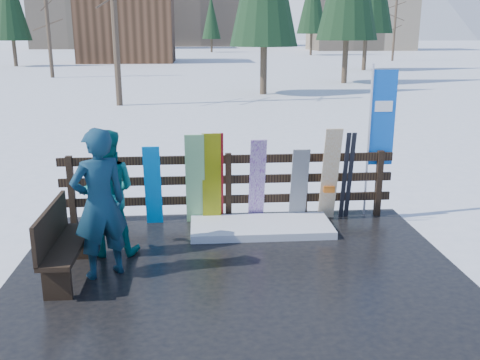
{
  "coord_description": "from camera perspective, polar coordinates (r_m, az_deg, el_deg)",
  "views": [
    {
      "loc": [
        -0.49,
        -6.45,
        3.17
      ],
      "look_at": [
        0.1,
        1.0,
        1.1
      ],
      "focal_mm": 40.0,
      "sensor_mm": 36.0,
      "label": 1
    }
  ],
  "objects": [
    {
      "name": "person_back",
      "position": [
        7.77,
        -14.1,
        -1.32
      ],
      "size": [
        0.89,
        0.7,
        1.81
      ],
      "primitive_type": "imported",
      "rotation": [
        0.0,
        0.0,
        3.13
      ],
      "color": "#0F6C6A",
      "rests_on": "deck"
    },
    {
      "name": "ski_pair_a",
      "position": [
        8.81,
        -2.33,
        0.22
      ],
      "size": [
        0.16,
        0.27,
        1.54
      ],
      "color": "maroon",
      "rests_on": "deck"
    },
    {
      "name": "ski_pair_b",
      "position": [
        9.15,
        11.38,
        0.43
      ],
      "size": [
        0.17,
        0.28,
        1.52
      ],
      "color": "black",
      "rests_on": "deck"
    },
    {
      "name": "ground",
      "position": [
        7.2,
        -0.18,
        -10.63
      ],
      "size": [
        700.0,
        700.0,
        0.0
      ],
      "primitive_type": "plane",
      "color": "white",
      "rests_on": "ground"
    },
    {
      "name": "snowboard_2",
      "position": [
        8.74,
        -3.05,
        0.09
      ],
      "size": [
        0.3,
        0.19,
        1.55
      ],
      "primitive_type": "cube",
      "rotation": [
        0.11,
        0.0,
        0.0
      ],
      "color": "#FCFF02",
      "rests_on": "deck"
    },
    {
      "name": "person_front",
      "position": [
        7.04,
        -14.76,
        -2.47
      ],
      "size": [
        0.86,
        0.77,
        1.96
      ],
      "primitive_type": "imported",
      "rotation": [
        0.0,
        0.0,
        3.67
      ],
      "color": "#114252",
      "rests_on": "deck"
    },
    {
      "name": "fence",
      "position": [
        9.0,
        -1.25,
        -0.2
      ],
      "size": [
        5.6,
        0.1,
        1.15
      ],
      "color": "black",
      "rests_on": "deck"
    },
    {
      "name": "snowboard_0",
      "position": [
        8.8,
        -9.27,
        -0.62
      ],
      "size": [
        0.27,
        0.28,
        1.36
      ],
      "primitive_type": "cube",
      "rotation": [
        0.19,
        0.0,
        0.0
      ],
      "color": "#0490F1",
      "rests_on": "deck"
    },
    {
      "name": "trees",
      "position": [
        56.73,
        0.96,
        17.89
      ],
      "size": [
        41.89,
        68.69,
        12.43
      ],
      "color": "#382B1E",
      "rests_on": "ground"
    },
    {
      "name": "snowboard_4",
      "position": [
        8.93,
        6.32,
        -0.55
      ],
      "size": [
        0.28,
        0.31,
        1.28
      ],
      "primitive_type": "cube",
      "rotation": [
        0.22,
        0.0,
        0.0
      ],
      "color": "black",
      "rests_on": "deck"
    },
    {
      "name": "rental_flag",
      "position": [
        9.33,
        14.65,
        5.83
      ],
      "size": [
        0.45,
        0.04,
        2.6
      ],
      "color": "silver",
      "rests_on": "deck"
    },
    {
      "name": "resort_buildings",
      "position": [
        122.05,
        -4.0,
        18.54
      ],
      "size": [
        73.0,
        87.6,
        22.6
      ],
      "color": "tan",
      "rests_on": "ground"
    },
    {
      "name": "deck",
      "position": [
        7.18,
        -0.18,
        -10.34
      ],
      "size": [
        6.0,
        5.0,
        0.08
      ],
      "primitive_type": "cube",
      "color": "black",
      "rests_on": "ground"
    },
    {
      "name": "snowboard_3",
      "position": [
        8.8,
        1.84,
        -0.09
      ],
      "size": [
        0.26,
        0.43,
        1.46
      ],
      "primitive_type": "cube",
      "rotation": [
        0.27,
        0.0,
        0.0
      ],
      "color": "white",
      "rests_on": "deck"
    },
    {
      "name": "snow_patch",
      "position": [
        8.65,
        2.26,
        -5.02
      ],
      "size": [
        2.26,
        1.0,
        0.12
      ],
      "primitive_type": "cube",
      "color": "white",
      "rests_on": "deck"
    },
    {
      "name": "bench",
      "position": [
        7.25,
        -18.58,
        -6.16
      ],
      "size": [
        0.41,
        1.5,
        0.97
      ],
      "color": "black",
      "rests_on": "deck"
    },
    {
      "name": "snowboard_1",
      "position": [
        8.74,
        -4.81,
        0.04
      ],
      "size": [
        0.31,
        0.3,
        1.54
      ],
      "primitive_type": "cube",
      "rotation": [
        0.18,
        0.0,
        0.0
      ],
      "color": "silver",
      "rests_on": "deck"
    },
    {
      "name": "snowboard_5",
      "position": [
        9.0,
        9.57,
        0.56
      ],
      "size": [
        0.28,
        0.39,
        1.61
      ],
      "primitive_type": "cube",
      "rotation": [
        0.22,
        0.0,
        0.0
      ],
      "color": "white",
      "rests_on": "deck"
    }
  ]
}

